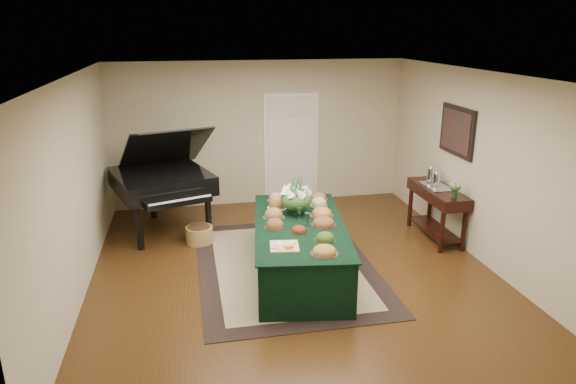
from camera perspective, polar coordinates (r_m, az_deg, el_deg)
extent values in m
plane|color=black|center=(7.35, 0.47, -8.52)|extent=(6.00, 6.00, 0.00)
cube|color=black|center=(7.44, -0.28, -8.15)|extent=(2.45, 3.44, 0.01)
cube|color=#C2B591|center=(7.44, -0.28, -8.10)|extent=(1.96, 2.94, 0.01)
cube|color=white|center=(9.88, 0.35, 4.90)|extent=(1.05, 0.04, 2.10)
cube|color=white|center=(9.87, 0.37, 4.59)|extent=(0.90, 0.06, 2.00)
cube|color=black|center=(7.07, 1.29, -6.40)|extent=(1.47, 2.62, 0.73)
cube|color=black|center=(6.93, 1.31, -3.62)|extent=(1.54, 2.69, 0.02)
cylinder|color=silver|center=(6.64, 1.22, -4.44)|extent=(0.23, 0.23, 0.01)
ellipsoid|color=maroon|center=(6.63, 1.23, -4.16)|extent=(0.19, 0.19, 0.06)
cylinder|color=silver|center=(7.60, 3.44, -1.54)|extent=(0.28, 0.28, 0.01)
ellipsoid|color=#D5D185|center=(7.58, 3.45, -1.16)|extent=(0.23, 0.23, 0.09)
cylinder|color=silver|center=(7.21, 3.77, -2.63)|extent=(0.35, 0.35, 0.01)
ellipsoid|color=#B57335|center=(7.19, 3.78, -2.27)|extent=(0.28, 0.28, 0.08)
cylinder|color=silver|center=(6.87, 3.97, -3.69)|extent=(0.35, 0.35, 0.01)
ellipsoid|color=brown|center=(6.86, 3.98, -3.32)|extent=(0.29, 0.29, 0.08)
cylinder|color=silver|center=(7.51, -1.21, -1.76)|extent=(0.29, 0.29, 0.01)
ellipsoid|color=#B57335|center=(7.48, -1.22, -1.24)|extent=(0.24, 0.24, 0.13)
cylinder|color=silver|center=(6.77, -1.48, -3.99)|extent=(0.28, 0.28, 0.01)
ellipsoid|color=brown|center=(6.75, -1.48, -3.58)|extent=(0.23, 0.23, 0.09)
cylinder|color=silver|center=(7.88, 3.42, -0.83)|extent=(0.29, 0.29, 0.01)
ellipsoid|color=brown|center=(7.86, 3.42, -0.51)|extent=(0.24, 0.24, 0.08)
cylinder|color=silver|center=(7.84, 0.70, -0.90)|extent=(0.30, 0.30, 0.01)
ellipsoid|color=#D26995|center=(7.82, 0.70, -0.58)|extent=(0.25, 0.25, 0.08)
cylinder|color=silver|center=(7.81, -1.35, -0.96)|extent=(0.27, 0.27, 0.01)
ellipsoid|color=#D26995|center=(7.80, -1.35, -0.60)|extent=(0.22, 0.22, 0.09)
cylinder|color=silver|center=(6.04, 4.06, -6.84)|extent=(0.34, 0.34, 0.01)
ellipsoid|color=#B57335|center=(6.03, 4.07, -6.47)|extent=(0.28, 0.28, 0.07)
cylinder|color=silver|center=(6.41, 4.16, -5.36)|extent=(0.28, 0.28, 0.01)
ellipsoid|color=#355816|center=(6.39, 4.17, -5.00)|extent=(0.23, 0.23, 0.07)
cylinder|color=silver|center=(7.12, -1.60, -2.86)|extent=(0.31, 0.31, 0.01)
ellipsoid|color=olive|center=(7.10, -1.60, -2.43)|extent=(0.26, 0.26, 0.10)
cube|color=tan|center=(6.20, -0.41, -6.07)|extent=(0.39, 0.39, 0.02)
ellipsoid|color=beige|center=(6.22, -0.99, -5.52)|extent=(0.14, 0.14, 0.08)
ellipsoid|color=beige|center=(6.25, 0.30, -5.46)|extent=(0.12, 0.12, 0.07)
cube|color=orange|center=(6.12, 0.10, -6.06)|extent=(0.10, 0.09, 0.05)
cylinder|color=black|center=(7.25, 0.90, -1.80)|extent=(0.17, 0.17, 0.17)
ellipsoid|color=#2B5A24|center=(7.21, 0.90, -0.87)|extent=(0.44, 0.44, 0.29)
cylinder|color=black|center=(8.14, -16.17, -3.84)|extent=(0.10, 0.10, 0.71)
cylinder|color=black|center=(8.44, -8.84, -2.55)|extent=(0.10, 0.10, 0.71)
cylinder|color=black|center=(9.43, -14.81, -0.75)|extent=(0.10, 0.10, 0.71)
cube|color=black|center=(8.67, -13.90, 1.21)|extent=(1.83, 1.89, 0.30)
cube|color=black|center=(7.91, -12.06, -1.04)|extent=(1.03, 0.53, 0.10)
cube|color=black|center=(8.72, -13.48, 4.76)|extent=(1.64, 1.48, 0.78)
cylinder|color=olive|center=(8.26, -9.80, -4.71)|extent=(0.42, 0.42, 0.27)
cylinder|color=black|center=(8.05, 16.72, -4.31)|extent=(0.07, 0.07, 0.67)
cylinder|color=black|center=(8.22, 18.95, -4.07)|extent=(0.07, 0.07, 0.67)
cylinder|color=black|center=(9.00, 13.43, -1.69)|extent=(0.07, 0.07, 0.67)
cylinder|color=black|center=(9.15, 15.48, -1.52)|extent=(0.07, 0.07, 0.67)
cube|color=black|center=(8.46, 16.30, -0.15)|extent=(0.45, 1.34, 0.18)
cube|color=black|center=(8.66, 15.96, -3.96)|extent=(0.38, 1.18, 0.03)
cube|color=silver|center=(8.49, 16.14, 0.63)|extent=(0.34, 0.58, 0.02)
cylinder|color=black|center=(8.00, 18.00, -0.18)|extent=(0.08, 0.08, 0.13)
ellipsoid|color=pink|center=(7.97, 18.08, 0.61)|extent=(0.19, 0.19, 0.13)
cube|color=black|center=(8.33, 18.28, 6.47)|extent=(0.04, 0.95, 0.75)
cube|color=#4F1525|center=(8.32, 18.13, 6.47)|extent=(0.01, 0.82, 0.62)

